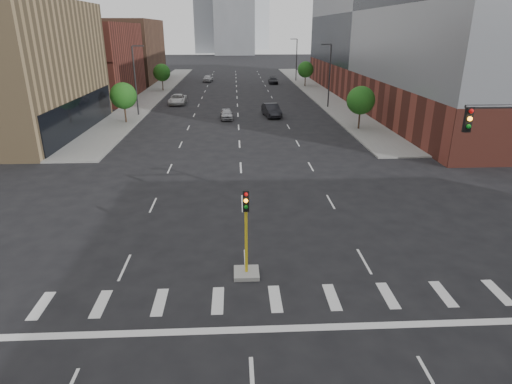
{
  "coord_description": "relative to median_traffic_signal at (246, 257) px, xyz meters",
  "views": [
    {
      "loc": [
        -0.42,
        -8.69,
        11.0
      ],
      "look_at": [
        0.68,
        13.56,
        2.5
      ],
      "focal_mm": 30.0,
      "sensor_mm": 36.0,
      "label": 1
    }
  ],
  "objects": [
    {
      "name": "sidewalk_right_far",
      "position": [
        15.0,
        65.03,
        -0.9
      ],
      "size": [
        5.0,
        92.0,
        0.15
      ],
      "primitive_type": "cube",
      "color": "gray",
      "rests_on": "ground"
    },
    {
      "name": "car_near_left",
      "position": [
        -1.5,
        38.17,
        -0.29
      ],
      "size": [
        1.84,
        4.11,
        1.37
      ],
      "primitive_type": "imported",
      "rotation": [
        0.0,
        0.0,
        0.06
      ],
      "color": "#A7A8AC",
      "rests_on": "ground"
    },
    {
      "name": "car_distant",
      "position": [
        -6.29,
        81.0,
        -0.2
      ],
      "size": [
        2.3,
        4.69,
        1.54
      ],
      "primitive_type": "imported",
      "rotation": [
        0.0,
        0.0,
        -0.11
      ],
      "color": "#A4A5A9",
      "rests_on": "ground"
    },
    {
      "name": "tree_right_far",
      "position": [
        14.0,
        71.03,
        2.42
      ],
      "size": [
        3.2,
        3.2,
        4.85
      ],
      "color": "#382619",
      "rests_on": "ground"
    },
    {
      "name": "median_traffic_signal",
      "position": [
        0.0,
        0.0,
        0.0
      ],
      "size": [
        1.2,
        1.2,
        4.4
      ],
      "color": "#999993",
      "rests_on": "ground"
    },
    {
      "name": "car_mid_right",
      "position": [
        4.5,
        39.52,
        -0.13
      ],
      "size": [
        2.52,
        5.35,
        1.69
      ],
      "primitive_type": "imported",
      "rotation": [
        0.0,
        0.0,
        0.15
      ],
      "color": "black",
      "rests_on": "ground"
    },
    {
      "name": "building_left_far_b",
      "position": [
        -27.5,
        83.03,
        5.53
      ],
      "size": [
        20.0,
        24.0,
        13.0
      ],
      "primitive_type": "cube",
      "color": "brown",
      "rests_on": "ground"
    },
    {
      "name": "car_deep_right",
      "position": [
        7.93,
        76.39,
        -0.29
      ],
      "size": [
        2.07,
        4.8,
        1.38
      ],
      "primitive_type": "imported",
      "rotation": [
        0.0,
        0.0,
        -0.03
      ],
      "color": "black",
      "rests_on": "ground"
    },
    {
      "name": "streetlight_right_a",
      "position": [
        13.41,
        46.03,
        4.04
      ],
      "size": [
        1.6,
        0.22,
        9.07
      ],
      "color": "#2D2D30",
      "rests_on": "ground"
    },
    {
      "name": "building_left_far_a",
      "position": [
        -27.5,
        57.03,
        5.03
      ],
      "size": [
        20.0,
        22.0,
        12.0
      ],
      "primitive_type": "cube",
      "color": "brown",
      "rests_on": "ground"
    },
    {
      "name": "tree_left_near",
      "position": [
        -14.0,
        36.03,
        2.42
      ],
      "size": [
        3.2,
        3.2,
        4.85
      ],
      "color": "#382619",
      "rests_on": "ground"
    },
    {
      "name": "tree_left_far",
      "position": [
        -14.0,
        66.03,
        2.42
      ],
      "size": [
        3.2,
        3.2,
        4.85
      ],
      "color": "#382619",
      "rests_on": "ground"
    },
    {
      "name": "sidewalk_left_far",
      "position": [
        -15.0,
        65.03,
        -0.9
      ],
      "size": [
        5.0,
        92.0,
        0.15
      ],
      "primitive_type": "cube",
      "color": "gray",
      "rests_on": "ground"
    },
    {
      "name": "building_right_main",
      "position": [
        29.5,
        51.03,
        10.03
      ],
      "size": [
        24.0,
        70.0,
        22.0
      ],
      "color": "brown",
      "rests_on": "ground"
    },
    {
      "name": "car_far_left",
      "position": [
        -9.33,
        50.46,
        -0.22
      ],
      "size": [
        2.52,
        5.41,
        1.5
      ],
      "primitive_type": "imported",
      "rotation": [
        0.0,
        0.0,
        0.0
      ],
      "color": "silver",
      "rests_on": "ground"
    },
    {
      "name": "tree_right_near",
      "position": [
        14.0,
        31.03,
        2.42
      ],
      "size": [
        3.2,
        3.2,
        4.85
      ],
      "color": "#382619",
      "rests_on": "ground"
    },
    {
      "name": "streetlight_left",
      "position": [
        -13.41,
        41.03,
        4.04
      ],
      "size": [
        1.6,
        0.22,
        9.07
      ],
      "color": "#2D2D30",
      "rests_on": "ground"
    },
    {
      "name": "tower_mid",
      "position": [
        0.0,
        191.03,
        21.03
      ],
      "size": [
        18.0,
        18.0,
        44.0
      ],
      "primitive_type": "cube",
      "color": "slate",
      "rests_on": "ground"
    },
    {
      "name": "streetlight_right_b",
      "position": [
        13.41,
        81.03,
        4.04
      ],
      "size": [
        1.6,
        0.22,
        9.07
      ],
      "color": "#2D2D30",
      "rests_on": "ground"
    }
  ]
}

